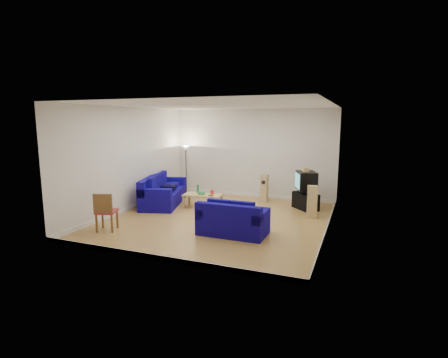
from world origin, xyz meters
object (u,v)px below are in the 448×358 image
(coffee_table, at_px, (203,196))
(tv_stand, at_px, (305,201))
(sofa_three_seat, at_px, (162,194))
(television, at_px, (306,181))
(sofa_loveseat, at_px, (232,222))

(coffee_table, distance_m, tv_stand, 3.28)
(sofa_three_seat, bearing_deg, television, 86.12)
(sofa_three_seat, xyz_separation_m, tv_stand, (4.61, 1.08, -0.09))
(coffee_table, xyz_separation_m, television, (3.11, 1.02, 0.53))
(sofa_three_seat, bearing_deg, sofa_loveseat, 40.34)
(sofa_three_seat, relative_size, television, 2.95)
(sofa_loveseat, bearing_deg, tv_stand, 68.44)
(coffee_table, bearing_deg, sofa_loveseat, -50.21)
(sofa_loveseat, height_order, coffee_table, sofa_loveseat)
(television, bearing_deg, sofa_loveseat, -43.96)
(sofa_loveseat, height_order, television, television)
(sofa_loveseat, xyz_separation_m, tv_stand, (1.30, 3.22, -0.05))
(television, bearing_deg, sofa_three_seat, -98.98)
(sofa_three_seat, relative_size, tv_stand, 3.09)
(tv_stand, height_order, television, television)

